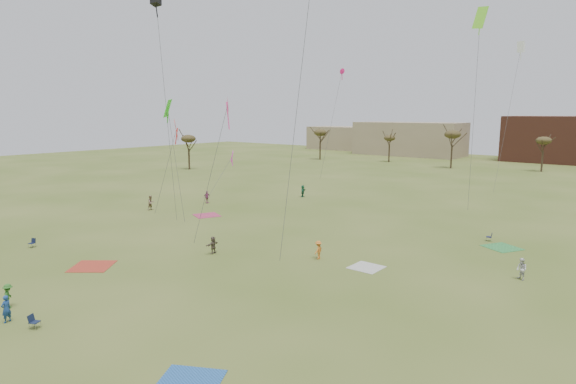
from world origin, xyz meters
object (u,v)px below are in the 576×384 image
Objects in this scene: flyer_near_center at (8,296)px; camp_chair_right at (489,239)px; flyer_near_right at (6,309)px; camp_chair_center at (35,325)px; camp_chair_left at (32,245)px.

flyer_near_center is 1.90× the size of camp_chair_right.
flyer_near_center reaches higher than camp_chair_right.
camp_chair_center is at bearing 89.22° from flyer_near_right.
flyer_near_center is at bearing -43.73° from camp_chair_right.
camp_chair_center is at bearing -43.32° from camp_chair_left.
camp_chair_right is at bearing -48.43° from camp_chair_center.
flyer_near_right is at bearing 80.41° from camp_chair_center.
flyer_near_center reaches higher than camp_chair_left.
flyer_near_right reaches higher than flyer_near_center.
camp_chair_center is (4.53, -0.33, -0.57)m from flyer_near_center.
camp_chair_left is at bearing 1.85° from flyer_near_center.
camp_chair_center is at bearing -154.20° from flyer_near_center.
flyer_near_right reaches higher than camp_chair_center.
camp_chair_center is (2.25, 0.67, -0.61)m from flyer_near_right.
flyer_near_right is 42.27m from camp_chair_right.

